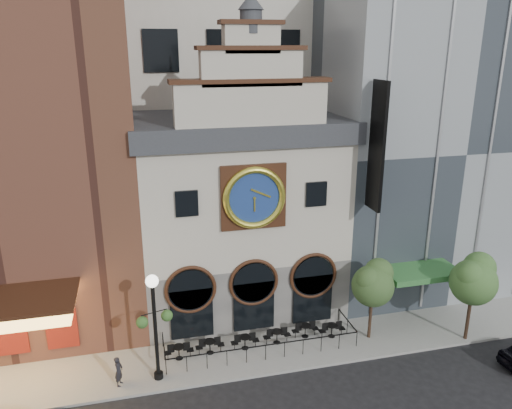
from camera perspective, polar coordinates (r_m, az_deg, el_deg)
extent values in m
plane|color=black|center=(27.37, 1.80, -18.96)|extent=(120.00, 120.00, 0.00)
cube|color=gray|center=(29.30, 0.42, -16.01)|extent=(44.00, 5.00, 0.15)
cube|color=#605E5B|center=(32.93, -1.96, -7.79)|extent=(12.00, 8.00, 4.00)
cube|color=beige|center=(30.94, -2.07, 1.43)|extent=(12.00, 8.00, 7.00)
cube|color=#2D3035|center=(30.04, -2.16, 8.95)|extent=(12.60, 8.60, 1.20)
cube|color=#371D10|center=(26.87, -0.29, 0.87)|extent=(3.60, 0.25, 3.60)
cylinder|color=navy|center=(26.74, -0.21, 0.79)|extent=(3.10, 0.12, 3.10)
torus|color=gold|center=(26.67, -0.17, 0.74)|extent=(3.46, 0.36, 3.46)
cylinder|color=#2D3035|center=(26.18, -0.58, 20.16)|extent=(1.10, 1.10, 1.10)
cone|color=#2D3035|center=(26.23, -0.59, 22.23)|extent=(1.30, 1.30, 0.80)
cube|color=brown|center=(32.04, -26.72, 9.27)|extent=(14.00, 12.00, 25.00)
cube|color=maroon|center=(29.61, -26.24, -12.95)|extent=(5.60, 0.15, 2.60)
cube|color=gray|center=(36.97, 17.49, 7.32)|extent=(14.00, 12.00, 20.00)
cube|color=#37793A|center=(31.54, 18.34, -7.35)|extent=(4.50, 2.40, 0.35)
cube|color=black|center=(27.68, 13.65, 6.43)|extent=(0.18, 1.60, 7.00)
cylinder|color=black|center=(28.18, -8.83, -15.77)|extent=(0.68, 0.68, 0.03)
cylinder|color=black|center=(28.39, -8.80, -16.39)|extent=(0.06, 0.06, 0.72)
cylinder|color=black|center=(28.42, -5.31, -15.31)|extent=(0.68, 0.68, 0.03)
cylinder|color=black|center=(28.62, -5.29, -15.93)|extent=(0.06, 0.06, 0.72)
cylinder|color=black|center=(28.67, -1.27, -14.89)|extent=(0.68, 0.68, 0.03)
cylinder|color=black|center=(28.87, -1.27, -15.51)|extent=(0.06, 0.06, 0.72)
cylinder|color=black|center=(29.16, 2.42, -14.29)|extent=(0.68, 0.68, 0.03)
cylinder|color=black|center=(29.36, 2.41, -14.90)|extent=(0.06, 0.06, 0.72)
cylinder|color=black|center=(29.81, 5.67, -13.59)|extent=(0.68, 0.68, 0.03)
cylinder|color=black|center=(30.01, 5.64, -14.19)|extent=(0.06, 0.06, 0.72)
cylinder|color=black|center=(30.01, 8.69, -13.49)|extent=(0.68, 0.68, 0.03)
cylinder|color=black|center=(30.20, 8.65, -14.09)|extent=(0.06, 0.06, 0.72)
imported|color=black|center=(26.95, -15.41, -17.90)|extent=(0.55, 0.67, 1.57)
cylinder|color=black|center=(25.95, -11.40, -14.20)|extent=(0.19, 0.19, 5.26)
cylinder|color=black|center=(27.33, -11.06, -18.60)|extent=(0.46, 0.46, 0.32)
sphere|color=white|center=(24.58, -11.80, -8.57)|extent=(0.63, 0.63, 0.63)
sphere|color=#275321|center=(25.39, -12.88, -13.01)|extent=(0.59, 0.59, 0.59)
sphere|color=#275321|center=(25.72, -10.15, -12.39)|extent=(0.59, 0.59, 0.59)
cylinder|color=#382619|center=(30.08, 12.92, -12.47)|extent=(0.18, 0.18, 2.57)
sphere|color=#305020|center=(29.13, 13.20, -9.04)|extent=(2.39, 2.39, 2.39)
sphere|color=#305020|center=(29.27, 13.85, -7.56)|extent=(1.65, 1.65, 1.65)
sphere|color=#305020|center=(28.63, 12.77, -8.48)|extent=(1.47, 1.47, 1.47)
cylinder|color=#382619|center=(31.61, 23.09, -11.74)|extent=(0.20, 0.20, 2.80)
sphere|color=#366026|center=(30.63, 23.59, -8.13)|extent=(2.60, 2.60, 2.60)
sphere|color=#366026|center=(30.86, 24.16, -6.59)|extent=(1.80, 1.80, 1.80)
sphere|color=#366026|center=(30.05, 23.32, -7.55)|extent=(1.60, 1.60, 1.60)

